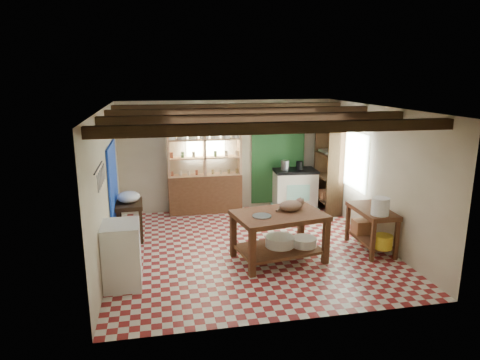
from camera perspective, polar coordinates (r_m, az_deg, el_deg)
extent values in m
cube|color=maroon|center=(8.13, 1.26, -9.09)|extent=(5.00, 5.00, 0.02)
cube|color=#454449|center=(7.51, 1.37, 9.58)|extent=(5.00, 5.00, 0.02)
cube|color=beige|center=(10.12, -1.78, 3.25)|extent=(5.00, 0.04, 2.60)
cube|color=beige|center=(5.41, 7.13, -6.35)|extent=(5.00, 0.04, 2.60)
cube|color=beige|center=(7.59, -17.45, -0.98)|extent=(0.04, 5.00, 2.60)
cube|color=beige|center=(8.60, 17.79, 0.69)|extent=(0.04, 5.00, 2.60)
cube|color=#382413|center=(7.52, 1.36, 8.67)|extent=(5.00, 3.80, 0.15)
cube|color=#1840BA|center=(8.50, -16.55, -0.75)|extent=(0.04, 1.40, 1.60)
cube|color=#215224|center=(10.37, 5.09, 3.18)|extent=(1.30, 0.04, 2.30)
cube|color=silver|center=(9.96, -4.62, 5.38)|extent=(0.90, 0.02, 0.80)
cube|color=silver|center=(9.44, 14.83, 2.64)|extent=(0.02, 1.30, 1.20)
cube|color=black|center=(6.31, -18.29, 0.53)|extent=(0.06, 0.90, 0.28)
cube|color=black|center=(9.84, 5.90, 8.06)|extent=(0.86, 0.12, 0.36)
cube|color=#D9AB7D|center=(9.90, -4.73, 1.79)|extent=(1.70, 0.34, 2.20)
cube|color=#382413|center=(10.15, 11.72, 1.27)|extent=(0.40, 0.86, 2.00)
cube|color=brown|center=(7.51, 5.18, -7.53)|extent=(1.66, 1.25, 0.85)
cube|color=white|center=(10.34, 7.29, -1.24)|extent=(1.04, 0.74, 0.97)
cube|color=#382413|center=(8.71, -14.44, -5.26)|extent=(0.53, 0.76, 0.75)
cube|color=white|center=(6.84, -15.46, -9.57)|extent=(0.56, 0.67, 0.99)
cube|color=brown|center=(8.28, 17.06, -6.28)|extent=(0.56, 1.11, 0.79)
ellipsoid|color=#997259|center=(7.49, 6.81, -3.42)|extent=(0.50, 0.44, 0.19)
cylinder|color=#97979E|center=(7.18, 2.92, -4.82)|extent=(0.37, 0.37, 0.02)
cylinder|color=white|center=(7.62, 5.33, -8.13)|extent=(0.59, 0.59, 0.18)
cylinder|color=white|center=(7.68, 8.53, -8.15)|extent=(0.51, 0.51, 0.15)
cylinder|color=#97979E|center=(10.14, 6.02, 1.97)|extent=(0.21, 0.21, 0.22)
cylinder|color=black|center=(10.23, 7.93, 1.94)|extent=(0.17, 0.17, 0.19)
ellipsoid|color=white|center=(8.56, -14.63, -2.20)|extent=(0.46, 0.46, 0.22)
cylinder|color=white|center=(7.79, 18.21, -3.36)|extent=(0.31, 0.31, 0.31)
cube|color=#AD6E46|center=(8.54, 16.09, -5.98)|extent=(0.37, 0.30, 0.26)
cylinder|color=gold|center=(7.93, 18.54, -7.80)|extent=(0.33, 0.33, 0.24)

